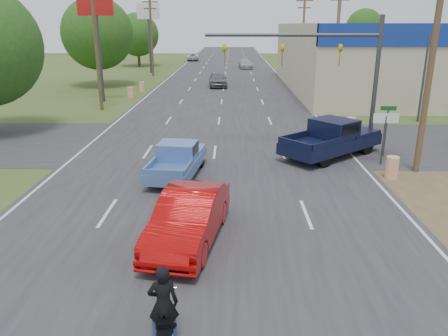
{
  "coord_description": "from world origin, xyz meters",
  "views": [
    {
      "loc": [
        0.9,
        -6.44,
        6.52
      ],
      "look_at": [
        0.61,
        9.38,
        1.3
      ],
      "focal_mm": 35.0,
      "sensor_mm": 36.0,
      "label": 1
    }
  ],
  "objects_px": {
    "rider": "(164,308)",
    "distant_car_white": "(193,57)",
    "motorcycle": "(164,327)",
    "blue_pickup": "(178,159)",
    "navy_pickup": "(333,138)",
    "red_convertible": "(189,218)",
    "distant_car_silver": "(246,64)",
    "distant_car_grey": "(218,79)"
  },
  "relations": [
    {
      "from": "navy_pickup",
      "to": "distant_car_white",
      "type": "bearing_deg",
      "value": 151.01
    },
    {
      "from": "navy_pickup",
      "to": "motorcycle",
      "type": "bearing_deg",
      "value": -65.49
    },
    {
      "from": "motorcycle",
      "to": "rider",
      "type": "xyz_separation_m",
      "value": [
        -0.0,
        0.03,
        0.46
      ]
    },
    {
      "from": "rider",
      "to": "navy_pickup",
      "type": "bearing_deg",
      "value": -122.78
    },
    {
      "from": "motorcycle",
      "to": "distant_car_white",
      "type": "xyz_separation_m",
      "value": [
        -5.99,
        76.73,
        0.26
      ]
    },
    {
      "from": "red_convertible",
      "to": "distant_car_grey",
      "type": "height_order",
      "value": "red_convertible"
    },
    {
      "from": "rider",
      "to": "distant_car_white",
      "type": "relative_size",
      "value": 0.36
    },
    {
      "from": "blue_pickup",
      "to": "motorcycle",
      "type": "bearing_deg",
      "value": -77.46
    },
    {
      "from": "red_convertible",
      "to": "navy_pickup",
      "type": "xyz_separation_m",
      "value": [
        6.57,
        9.6,
        0.16
      ]
    },
    {
      "from": "red_convertible",
      "to": "motorcycle",
      "type": "distance_m",
      "value": 4.65
    },
    {
      "from": "blue_pickup",
      "to": "distant_car_white",
      "type": "distance_m",
      "value": 65.96
    },
    {
      "from": "red_convertible",
      "to": "blue_pickup",
      "type": "height_order",
      "value": "red_convertible"
    },
    {
      "from": "blue_pickup",
      "to": "navy_pickup",
      "type": "xyz_separation_m",
      "value": [
        7.65,
        3.27,
        0.19
      ]
    },
    {
      "from": "blue_pickup",
      "to": "distant_car_white",
      "type": "height_order",
      "value": "blue_pickup"
    },
    {
      "from": "red_convertible",
      "to": "navy_pickup",
      "type": "distance_m",
      "value": 11.63
    },
    {
      "from": "motorcycle",
      "to": "rider",
      "type": "distance_m",
      "value": 0.46
    },
    {
      "from": "rider",
      "to": "distant_car_white",
      "type": "height_order",
      "value": "rider"
    },
    {
      "from": "navy_pickup",
      "to": "distant_car_silver",
      "type": "bearing_deg",
      "value": 143.35
    },
    {
      "from": "red_convertible",
      "to": "motorcycle",
      "type": "relative_size",
      "value": 2.63
    },
    {
      "from": "red_convertible",
      "to": "rider",
      "type": "xyz_separation_m",
      "value": [
        -0.09,
        -4.6,
        0.07
      ]
    },
    {
      "from": "distant_car_grey",
      "to": "distant_car_silver",
      "type": "bearing_deg",
      "value": 76.41
    },
    {
      "from": "rider",
      "to": "distant_car_grey",
      "type": "xyz_separation_m",
      "value": [
        -0.13,
        40.6,
        -0.07
      ]
    },
    {
      "from": "motorcycle",
      "to": "distant_car_white",
      "type": "height_order",
      "value": "distant_car_white"
    },
    {
      "from": "red_convertible",
      "to": "distant_car_grey",
      "type": "relative_size",
      "value": 1.04
    },
    {
      "from": "blue_pickup",
      "to": "red_convertible",
      "type": "bearing_deg",
      "value": -72.95
    },
    {
      "from": "motorcycle",
      "to": "distant_car_silver",
      "type": "bearing_deg",
      "value": 79.07
    },
    {
      "from": "distant_car_white",
      "to": "motorcycle",
      "type": "bearing_deg",
      "value": 90.02
    },
    {
      "from": "motorcycle",
      "to": "navy_pickup",
      "type": "distance_m",
      "value": 15.72
    },
    {
      "from": "blue_pickup",
      "to": "distant_car_grey",
      "type": "bearing_deg",
      "value": 95.66
    },
    {
      "from": "red_convertible",
      "to": "blue_pickup",
      "type": "xyz_separation_m",
      "value": [
        -1.08,
        6.33,
        -0.03
      ]
    },
    {
      "from": "navy_pickup",
      "to": "blue_pickup",
      "type": "bearing_deg",
      "value": -107.31
    },
    {
      "from": "red_convertible",
      "to": "motorcycle",
      "type": "xyz_separation_m",
      "value": [
        -0.09,
        -4.63,
        -0.39
      ]
    },
    {
      "from": "motorcycle",
      "to": "blue_pickup",
      "type": "relative_size",
      "value": 0.39
    },
    {
      "from": "red_convertible",
      "to": "distant_car_silver",
      "type": "distance_m",
      "value": 57.14
    },
    {
      "from": "rider",
      "to": "motorcycle",
      "type": "bearing_deg",
      "value": 90.0
    },
    {
      "from": "motorcycle",
      "to": "navy_pickup",
      "type": "bearing_deg",
      "value": 57.28
    },
    {
      "from": "rider",
      "to": "blue_pickup",
      "type": "height_order",
      "value": "rider"
    },
    {
      "from": "blue_pickup",
      "to": "rider",
      "type": "bearing_deg",
      "value": -77.47
    },
    {
      "from": "rider",
      "to": "distant_car_silver",
      "type": "distance_m",
      "value": 61.73
    },
    {
      "from": "motorcycle",
      "to": "distant_car_grey",
      "type": "bearing_deg",
      "value": 82.52
    },
    {
      "from": "distant_car_silver",
      "to": "distant_car_white",
      "type": "height_order",
      "value": "distant_car_silver"
    },
    {
      "from": "red_convertible",
      "to": "rider",
      "type": "distance_m",
      "value": 4.6
    }
  ]
}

